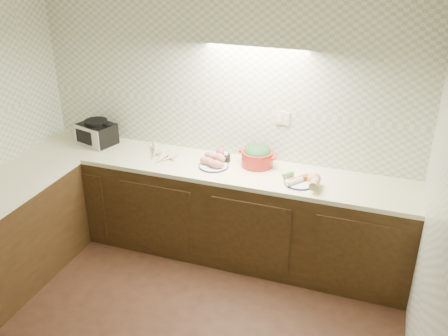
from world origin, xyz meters
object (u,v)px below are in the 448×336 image
(parsnip_pile, at_px, (163,154))
(sweet_potato_plate, at_px, (214,162))
(dutch_oven, at_px, (257,156))
(veg_plate, at_px, (306,180))
(toaster_oven, at_px, (97,133))
(onion_bowl, at_px, (222,156))

(parsnip_pile, distance_m, sweet_potato_plate, 0.52)
(dutch_oven, relative_size, veg_plate, 1.00)
(sweet_potato_plate, bearing_deg, toaster_oven, 175.09)
(toaster_oven, xyz_separation_m, sweet_potato_plate, (1.28, -0.11, -0.07))
(parsnip_pile, distance_m, onion_bowl, 0.56)
(toaster_oven, bearing_deg, onion_bowl, 17.11)
(toaster_oven, relative_size, onion_bowl, 2.58)
(parsnip_pile, distance_m, veg_plate, 1.37)
(sweet_potato_plate, relative_size, dutch_oven, 0.78)
(sweet_potato_plate, distance_m, veg_plate, 0.85)
(sweet_potato_plate, distance_m, dutch_oven, 0.39)
(parsnip_pile, distance_m, dutch_oven, 0.89)
(parsnip_pile, relative_size, dutch_oven, 1.06)
(dutch_oven, distance_m, veg_plate, 0.54)
(parsnip_pile, height_order, sweet_potato_plate, sweet_potato_plate)
(toaster_oven, xyz_separation_m, onion_bowl, (1.30, 0.02, -0.07))
(onion_bowl, bearing_deg, parsnip_pile, -169.45)
(onion_bowl, height_order, dutch_oven, dutch_oven)
(onion_bowl, relative_size, dutch_oven, 0.44)
(toaster_oven, xyz_separation_m, parsnip_pile, (0.76, -0.08, -0.09))
(toaster_oven, bearing_deg, sweet_potato_plate, 11.15)
(parsnip_pile, xyz_separation_m, sweet_potato_plate, (0.52, -0.03, 0.02))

